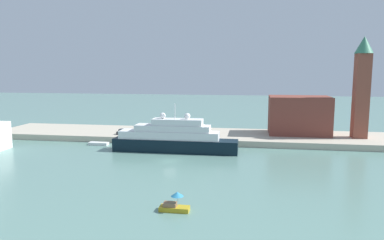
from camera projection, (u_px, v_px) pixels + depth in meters
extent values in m
plane|color=slate|center=(170.00, 161.00, 75.35)|extent=(400.00, 400.00, 0.00)
cube|color=#B7AD99|center=(190.00, 136.00, 100.25)|extent=(110.00, 19.17, 1.57)
cube|color=black|center=(175.00, 145.00, 83.91)|extent=(29.05, 4.79, 2.98)
cube|color=white|center=(169.00, 135.00, 83.81)|extent=(23.24, 4.41, 1.83)
cube|color=white|center=(173.00, 128.00, 83.44)|extent=(17.43, 4.03, 1.45)
cube|color=white|center=(177.00, 122.00, 83.06)|extent=(11.62, 3.64, 1.46)
cylinder|color=silver|center=(175.00, 111.00, 82.80)|extent=(0.16, 0.16, 3.52)
sphere|color=white|center=(187.00, 116.00, 82.49)|extent=(1.39, 1.39, 1.39)
sphere|color=white|center=(163.00, 116.00, 83.42)|extent=(1.39, 1.39, 1.39)
cube|color=#B7991E|center=(174.00, 209.00, 48.73)|extent=(4.05, 1.62, 0.64)
cube|color=#8C6647|center=(170.00, 204.00, 48.74)|extent=(1.78, 1.29, 0.52)
cylinder|color=#B2B2B2|center=(177.00, 201.00, 48.52)|extent=(0.06, 0.06, 1.46)
cone|color=teal|center=(177.00, 194.00, 48.37)|extent=(1.71, 1.71, 0.60)
cube|color=silver|center=(99.00, 144.00, 91.49)|extent=(4.93, 1.87, 0.69)
cube|color=brown|center=(299.00, 115.00, 97.62)|extent=(15.95, 10.34, 10.26)
cube|color=brown|center=(361.00, 96.00, 91.38)|extent=(3.46, 3.46, 21.39)
cone|color=#387A5B|center=(364.00, 45.00, 89.60)|extent=(4.50, 4.50, 4.28)
cube|color=black|center=(125.00, 133.00, 97.55)|extent=(4.08, 1.89, 0.79)
cube|color=#262D33|center=(124.00, 130.00, 97.48)|extent=(2.45, 1.70, 0.67)
cylinder|color=#334C8C|center=(135.00, 133.00, 94.94)|extent=(0.36, 0.36, 1.52)
sphere|color=tan|center=(135.00, 130.00, 94.82)|extent=(0.24, 0.24, 0.24)
cylinder|color=black|center=(214.00, 138.00, 90.34)|extent=(0.45, 0.45, 0.84)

